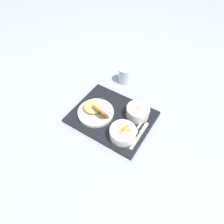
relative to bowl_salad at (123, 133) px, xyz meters
The scene contains 8 objects.
ground_plane 0.14m from the bowl_salad, 38.88° to the right, with size 4.00×4.00×0.00m, color #99A3AD.
serving_tray 0.14m from the bowl_salad, 38.88° to the right, with size 0.42×0.34×0.02m.
bowl_salad is the anchor object (origin of this frame).
bowl_soup 0.15m from the bowl_salad, 93.66° to the right, with size 0.12×0.12×0.06m.
plate_main 0.20m from the bowl_salad, 16.91° to the right, with size 0.18×0.18×0.08m.
knife 0.10m from the bowl_salad, 136.58° to the right, with size 0.03×0.17×0.01m.
spoon 0.09m from the bowl_salad, 122.79° to the right, with size 0.04×0.16×0.01m.
glass_water 0.41m from the bowl_salad, 65.04° to the right, with size 0.08×0.08×0.09m.
Camera 1 is at (-0.31, 0.56, 0.81)m, focal length 32.00 mm.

